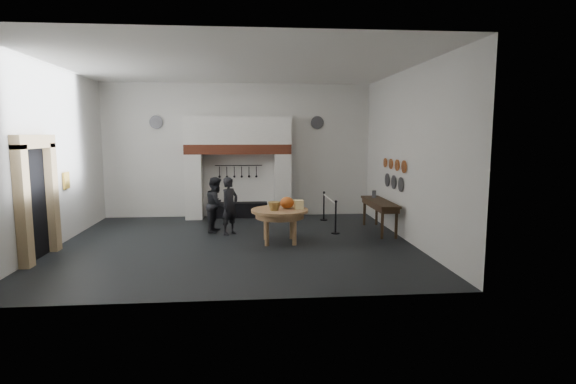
{
  "coord_description": "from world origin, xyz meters",
  "views": [
    {
      "loc": [
        0.33,
        -11.41,
        2.82
      ],
      "look_at": [
        1.33,
        -0.15,
        1.35
      ],
      "focal_mm": 28.0,
      "sensor_mm": 36.0,
      "label": 1
    }
  ],
  "objects": [
    {
      "name": "door_jamb_far",
      "position": [
        -4.38,
        -0.3,
        1.3
      ],
      "size": [
        0.22,
        0.3,
        2.6
      ],
      "primitive_type": "cube",
      "color": "tan",
      "rests_on": "floor"
    },
    {
      "name": "cheese_block_small",
      "position": [
        1.61,
        0.3,
        0.97
      ],
      "size": [
        0.18,
        0.18,
        0.2
      ],
      "primitive_type": "cube",
      "color": "#FFE498",
      "rests_on": "work_table"
    },
    {
      "name": "door_jamb_near",
      "position": [
        -4.38,
        -1.7,
        1.3
      ],
      "size": [
        0.22,
        0.3,
        2.6
      ],
      "primitive_type": "cube",
      "color": "tan",
      "rests_on": "floor"
    },
    {
      "name": "wicker_basket",
      "position": [
        0.98,
        -0.1,
        0.98
      ],
      "size": [
        0.41,
        0.41,
        0.22
      ],
      "primitive_type": "cone",
      "rotation": [
        3.14,
        0.0,
        0.34
      ],
      "color": "olive",
      "rests_on": "work_table"
    },
    {
      "name": "pumpkin",
      "position": [
        1.33,
        0.15,
        1.03
      ],
      "size": [
        0.36,
        0.36,
        0.31
      ],
      "primitive_type": "ellipsoid",
      "color": "#C9491C",
      "rests_on": "work_table"
    },
    {
      "name": "wall_front",
      "position": [
        0.0,
        -4.0,
        2.25
      ],
      "size": [
        9.0,
        0.02,
        4.5
      ],
      "primitive_type": "cube",
      "color": "silver",
      "rests_on": "floor"
    },
    {
      "name": "copper_pan_c",
      "position": [
        4.46,
        1.3,
        1.95
      ],
      "size": [
        0.03,
        0.3,
        0.3
      ],
      "primitive_type": "cylinder",
      "rotation": [
        0.0,
        1.57,
        0.0
      ],
      "color": "#C6662D",
      "rests_on": "wall_right"
    },
    {
      "name": "copper_pan_b",
      "position": [
        4.46,
        0.75,
        1.95
      ],
      "size": [
        0.03,
        0.32,
        0.32
      ],
      "primitive_type": "cylinder",
      "rotation": [
        0.0,
        1.57,
        0.0
      ],
      "color": "#C6662D",
      "rests_on": "wall_right"
    },
    {
      "name": "hearth_brick_band",
      "position": [
        0.0,
        3.65,
        2.31
      ],
      "size": [
        3.5,
        0.72,
        0.32
      ],
      "primitive_type": "cube",
      "color": "#9E442B",
      "rests_on": "chimney_pier_left"
    },
    {
      "name": "wall_plaque",
      "position": [
        -4.45,
        0.8,
        1.6
      ],
      "size": [
        0.05,
        0.34,
        0.44
      ],
      "primitive_type": "cube",
      "color": "gold",
      "rests_on": "wall_left"
    },
    {
      "name": "wall_right",
      "position": [
        4.5,
        0.0,
        2.25
      ],
      "size": [
        0.02,
        8.0,
        4.5
      ],
      "primitive_type": "cube",
      "color": "silver",
      "rests_on": "floor"
    },
    {
      "name": "chimney_hood",
      "position": [
        0.0,
        3.65,
        2.92
      ],
      "size": [
        3.5,
        0.7,
        0.9
      ],
      "primitive_type": "cube",
      "color": "silver",
      "rests_on": "hearth_brick_band"
    },
    {
      "name": "pewter_plate_left",
      "position": [
        4.46,
        0.4,
        1.45
      ],
      "size": [
        0.03,
        0.4,
        0.4
      ],
      "primitive_type": "cylinder",
      "rotation": [
        0.0,
        1.57,
        0.0
      ],
      "color": "#4C4C51",
      "rests_on": "wall_right"
    },
    {
      "name": "pewter_jug",
      "position": [
        4.1,
        1.72,
        1.01
      ],
      "size": [
        0.12,
        0.12,
        0.22
      ],
      "primitive_type": "cylinder",
      "color": "#454449",
      "rests_on": "side_table"
    },
    {
      "name": "copper_pan_d",
      "position": [
        4.46,
        1.85,
        1.95
      ],
      "size": [
        0.03,
        0.28,
        0.28
      ],
      "primitive_type": "cylinder",
      "rotation": [
        0.0,
        1.57,
        0.0
      ],
      "color": "#C6662D",
      "rests_on": "wall_right"
    },
    {
      "name": "copper_pan_a",
      "position": [
        4.46,
        0.2,
        1.95
      ],
      "size": [
        0.03,
        0.34,
        0.34
      ],
      "primitive_type": "cylinder",
      "rotation": [
        0.0,
        1.57,
        0.0
      ],
      "color": "#C6662D",
      "rests_on": "wall_right"
    },
    {
      "name": "chimney_pier_left",
      "position": [
        -1.48,
        3.65,
        1.07
      ],
      "size": [
        0.55,
        0.7,
        2.15
      ],
      "primitive_type": "cube",
      "color": "silver",
      "rests_on": "floor"
    },
    {
      "name": "barrier_post_far",
      "position": [
        2.78,
        2.93,
        0.45
      ],
      "size": [
        0.05,
        0.05,
        0.9
      ],
      "primitive_type": "cylinder",
      "color": "black",
      "rests_on": "floor"
    },
    {
      "name": "pewter_plate_right",
      "position": [
        4.46,
        1.6,
        1.45
      ],
      "size": [
        0.03,
        0.4,
        0.4
      ],
      "primitive_type": "cylinder",
      "rotation": [
        0.0,
        1.57,
        0.0
      ],
      "color": "#4C4C51",
      "rests_on": "wall_right"
    },
    {
      "name": "work_table",
      "position": [
        1.13,
        0.05,
        0.84
      ],
      "size": [
        1.89,
        1.89,
        0.07
      ],
      "primitive_type": "cylinder",
      "rotation": [
        0.0,
        0.0,
        0.34
      ],
      "color": "tan",
      "rests_on": "floor"
    },
    {
      "name": "floor",
      "position": [
        0.0,
        0.0,
        0.0
      ],
      "size": [
        9.0,
        8.0,
        0.02
      ],
      "primitive_type": "cube",
      "color": "black",
      "rests_on": "ground"
    },
    {
      "name": "wall_back",
      "position": [
        0.0,
        4.0,
        2.25
      ],
      "size": [
        9.0,
        0.02,
        4.5
      ],
      "primitive_type": "cube",
      "color": "silver",
      "rests_on": "floor"
    },
    {
      "name": "door_recess",
      "position": [
        -4.47,
        -1.0,
        1.25
      ],
      "size": [
        0.04,
        1.1,
        2.5
      ],
      "primitive_type": "cube",
      "color": "black",
      "rests_on": "floor"
    },
    {
      "name": "pewter_plate_back_right",
      "position": [
        2.7,
        3.96,
        3.2
      ],
      "size": [
        0.44,
        0.03,
        0.44
      ],
      "primitive_type": "cylinder",
      "rotation": [
        1.57,
        0.0,
        0.0
      ],
      "color": "#4C4C51",
      "rests_on": "wall_back"
    },
    {
      "name": "chimney_pier_right",
      "position": [
        1.48,
        3.65,
        1.07
      ],
      "size": [
        0.55,
        0.7,
        2.15
      ],
      "primitive_type": "cube",
      "color": "silver",
      "rests_on": "floor"
    },
    {
      "name": "pewter_plate_back_left",
      "position": [
        -2.7,
        3.96,
        3.2
      ],
      "size": [
        0.44,
        0.03,
        0.44
      ],
      "primitive_type": "cylinder",
      "rotation": [
        1.57,
        0.0,
        0.0
      ],
      "color": "#4C4C51",
      "rests_on": "wall_back"
    },
    {
      "name": "visitor_far",
      "position": [
        -0.6,
        1.51,
        0.79
      ],
      "size": [
        0.72,
        0.86,
        1.59
      ],
      "primitive_type": "imported",
      "rotation": [
        0.0,
        0.0,
        1.4
      ],
      "color": "black",
      "rests_on": "floor"
    },
    {
      "name": "barrier_post_near",
      "position": [
        2.78,
        0.93,
        0.45
      ],
      "size": [
        0.05,
        0.05,
        0.9
      ],
      "primitive_type": "cylinder",
      "color": "black",
      "rests_on": "floor"
    },
    {
      "name": "pewter_plate_mid",
      "position": [
        4.46,
        1.0,
        1.45
      ],
      "size": [
        0.03,
        0.4,
        0.4
      ],
      "primitive_type": "cylinder",
      "rotation": [
        0.0,
        1.57,
        0.0
      ],
      "color": "#4C4C51",
      "rests_on": "wall_right"
    },
    {
      "name": "cheese_block_big",
      "position": [
        1.63,
        0.0,
        0.99
      ],
      "size": [
        0.22,
        0.22,
        0.24
      ],
      "primitive_type": "cube",
      "color": "#FFE698",
      "rests_on": "work_table"
    },
    {
      "name": "bread_loaf",
      "position": [
        1.03,
        0.4,
        0.94
      ],
      "size": [
        0.31,
        0.18,
        0.13
      ],
      "primitive_type": "ellipsoid",
      "color": "#986036",
      "rests_on": "work_table"
    },
    {
      "name": "barrier_rope",
      "position": [
        2.78,
        1.93,
        0.85
      ],
      "size": [
        0.04,
        2.0,
        0.04
      ],
      "primitive_type": "cylinder",
      "rotation": [
        1.57,
        0.0,
        0.0
      ],
      "color": "silver",
      "rests_on": "barrier_post_near"
    },
    {
      "name": "utensil_rail",
      "position": [
        0.0,
        3.92,
        1.75
      ],
      "size": [
        1.6,
        0.02,
        0.02
      ],
      "primitive_type": "cylinder",
      "rotation": [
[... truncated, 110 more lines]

